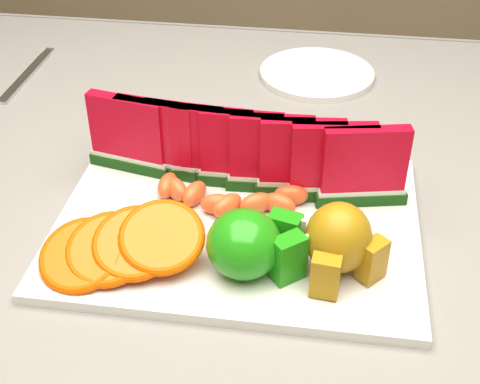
{
  "coord_description": "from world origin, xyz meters",
  "views": [
    {
      "loc": [
        0.16,
        -0.63,
        1.24
      ],
      "look_at": [
        0.07,
        -0.06,
        0.81
      ],
      "focal_mm": 50.0,
      "sensor_mm": 36.0,
      "label": 1
    }
  ],
  "objects_px": {
    "apple_cluster": "(251,244)",
    "fork": "(27,75)",
    "platter": "(238,223)",
    "side_plate": "(317,74)",
    "pear_cluster": "(340,241)"
  },
  "relations": [
    {
      "from": "apple_cluster",
      "to": "pear_cluster",
      "type": "bearing_deg",
      "value": 7.18
    },
    {
      "from": "apple_cluster",
      "to": "side_plate",
      "type": "relative_size",
      "value": 0.51
    },
    {
      "from": "apple_cluster",
      "to": "fork",
      "type": "bearing_deg",
      "value": 135.46
    },
    {
      "from": "pear_cluster",
      "to": "side_plate",
      "type": "height_order",
      "value": "pear_cluster"
    },
    {
      "from": "apple_cluster",
      "to": "fork",
      "type": "distance_m",
      "value": 0.58
    },
    {
      "from": "platter",
      "to": "side_plate",
      "type": "distance_m",
      "value": 0.4
    },
    {
      "from": "side_plate",
      "to": "fork",
      "type": "relative_size",
      "value": 1.11
    },
    {
      "from": "side_plate",
      "to": "fork",
      "type": "height_order",
      "value": "side_plate"
    },
    {
      "from": "pear_cluster",
      "to": "side_plate",
      "type": "relative_size",
      "value": 0.42
    },
    {
      "from": "platter",
      "to": "fork",
      "type": "height_order",
      "value": "platter"
    },
    {
      "from": "platter",
      "to": "apple_cluster",
      "type": "relative_size",
      "value": 3.62
    },
    {
      "from": "apple_cluster",
      "to": "fork",
      "type": "height_order",
      "value": "apple_cluster"
    },
    {
      "from": "pear_cluster",
      "to": "fork",
      "type": "relative_size",
      "value": 0.47
    },
    {
      "from": "platter",
      "to": "pear_cluster",
      "type": "height_order",
      "value": "pear_cluster"
    },
    {
      "from": "fork",
      "to": "pear_cluster",
      "type": "bearing_deg",
      "value": -38.36
    }
  ]
}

